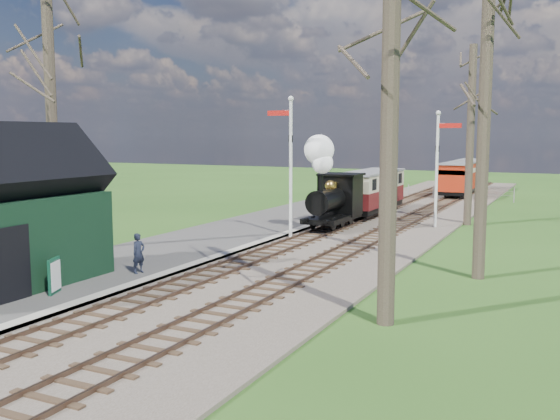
# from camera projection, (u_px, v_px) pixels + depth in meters

# --- Properties ---
(distant_hills) EXTENTS (114.40, 48.00, 22.02)m
(distant_hills) POSITION_uv_depth(u_px,v_px,m) (484.00, 316.00, 71.53)
(distant_hills) COLOR #385B23
(distant_hills) RESTS_ON ground
(ballast_bed) EXTENTS (8.00, 60.00, 0.10)m
(ballast_bed) POSITION_uv_depth(u_px,v_px,m) (376.00, 224.00, 31.75)
(ballast_bed) COLOR brown
(ballast_bed) RESTS_ON ground
(track_near) EXTENTS (1.60, 60.00, 0.15)m
(track_near) POSITION_uv_depth(u_px,v_px,m) (351.00, 221.00, 32.31)
(track_near) COLOR brown
(track_near) RESTS_ON ground
(track_far) EXTENTS (1.60, 60.00, 0.15)m
(track_far) POSITION_uv_depth(u_px,v_px,m) (401.00, 225.00, 31.18)
(track_far) COLOR brown
(track_far) RESTS_ON ground
(platform) EXTENTS (5.00, 44.00, 0.20)m
(platform) POSITION_uv_depth(u_px,v_px,m) (212.00, 240.00, 26.68)
(platform) COLOR #474442
(platform) RESTS_ON ground
(coping_strip) EXTENTS (0.40, 44.00, 0.21)m
(coping_strip) POSITION_uv_depth(u_px,v_px,m) (259.00, 244.00, 25.68)
(coping_strip) COLOR #B2AD9E
(coping_strip) RESTS_ON ground
(station_shed) EXTENTS (3.25, 6.30, 4.78)m
(station_shed) POSITION_uv_depth(u_px,v_px,m) (0.00, 216.00, 17.83)
(station_shed) COLOR black
(station_shed) RESTS_ON platform
(semaphore_near) EXTENTS (1.22, 0.24, 6.22)m
(semaphore_near) POSITION_uv_depth(u_px,v_px,m) (289.00, 157.00, 26.86)
(semaphore_near) COLOR silver
(semaphore_near) RESTS_ON ground
(semaphore_far) EXTENTS (1.22, 0.24, 5.72)m
(semaphore_far) POSITION_uv_depth(u_px,v_px,m) (439.00, 160.00, 30.02)
(semaphore_far) COLOR silver
(semaphore_far) RESTS_ON ground
(bare_trees) EXTENTS (15.51, 22.39, 12.00)m
(bare_trees) POSITION_uv_depth(u_px,v_px,m) (271.00, 116.00, 20.48)
(bare_trees) COLOR #382D23
(bare_trees) RESTS_ON ground
(fence_line) EXTENTS (12.60, 0.08, 1.00)m
(fence_line) POSITION_uv_depth(u_px,v_px,m) (421.00, 191.00, 44.63)
(fence_line) COLOR slate
(fence_line) RESTS_ON ground
(locomotive) EXTENTS (1.75, 4.09, 4.38)m
(locomotive) POSITION_uv_depth(u_px,v_px,m) (332.00, 189.00, 29.53)
(locomotive) COLOR black
(locomotive) RESTS_ON ground
(coach) EXTENTS (2.04, 7.01, 2.15)m
(coach) POSITION_uv_depth(u_px,v_px,m) (371.00, 190.00, 35.01)
(coach) COLOR black
(coach) RESTS_ON ground
(red_carriage_a) EXTENTS (1.95, 4.82, 2.05)m
(red_carriage_a) POSITION_uv_depth(u_px,v_px,m) (458.00, 178.00, 44.77)
(red_carriage_a) COLOR black
(red_carriage_a) RESTS_ON ground
(red_carriage_b) EXTENTS (1.95, 4.82, 2.05)m
(red_carriage_b) POSITION_uv_depth(u_px,v_px,m) (470.00, 174.00, 49.68)
(red_carriage_b) COLOR black
(red_carriage_b) RESTS_ON ground
(sign_board) EXTENTS (0.32, 0.66, 1.00)m
(sign_board) POSITION_uv_depth(u_px,v_px,m) (54.00, 276.00, 17.30)
(sign_board) COLOR #0E422B
(sign_board) RESTS_ON platform
(bench) EXTENTS (0.84, 1.33, 0.74)m
(bench) POSITION_uv_depth(u_px,v_px,m) (32.00, 277.00, 17.77)
(bench) COLOR #4B2E1A
(bench) RESTS_ON platform
(person) EXTENTS (0.40, 0.52, 1.28)m
(person) POSITION_uv_depth(u_px,v_px,m) (139.00, 253.00, 19.82)
(person) COLOR black
(person) RESTS_ON platform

